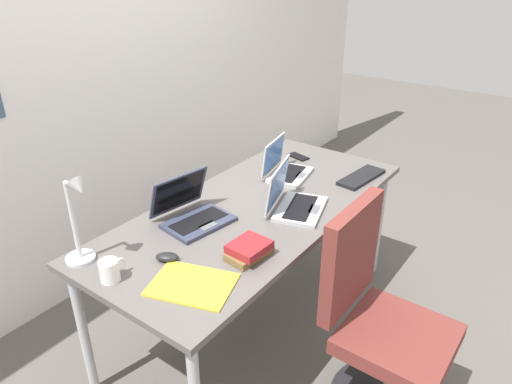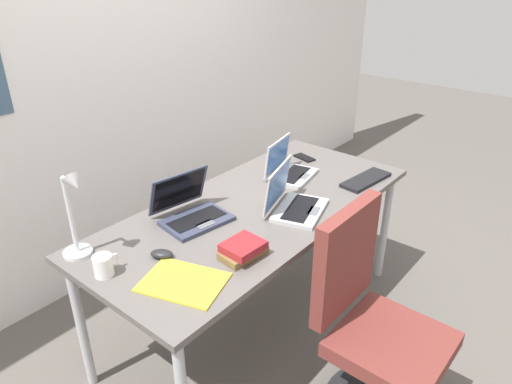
# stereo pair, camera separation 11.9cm
# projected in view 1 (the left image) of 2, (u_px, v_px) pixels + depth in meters

# --- Properties ---
(ground_plane) EXTENTS (12.00, 12.00, 0.00)m
(ground_plane) POSITION_uv_depth(u_px,v_px,m) (256.00, 320.00, 2.69)
(ground_plane) COLOR #56514C
(wall_back) EXTENTS (6.00, 0.13, 2.60)m
(wall_back) POSITION_uv_depth(u_px,v_px,m) (100.00, 66.00, 2.68)
(wall_back) COLOR silver
(wall_back) RESTS_ON ground_plane
(desk) EXTENTS (1.80, 0.80, 0.74)m
(desk) POSITION_uv_depth(u_px,v_px,m) (256.00, 216.00, 2.38)
(desk) COLOR #595451
(desk) RESTS_ON ground_plane
(desk_lamp) EXTENTS (0.12, 0.18, 0.40)m
(desk_lamp) POSITION_uv_depth(u_px,v_px,m) (78.00, 221.00, 1.84)
(desk_lamp) COLOR silver
(desk_lamp) RESTS_ON desk
(laptop_back_right) EXTENTS (0.34, 0.33, 0.22)m
(laptop_back_right) POSITION_uv_depth(u_px,v_px,m) (192.00, 213.00, 2.21)
(laptop_back_right) COLOR #33384C
(laptop_back_right) RESTS_ON desk
(laptop_back_left) EXTENTS (0.32, 0.27, 0.21)m
(laptop_back_left) POSITION_uv_depth(u_px,v_px,m) (285.00, 169.00, 2.67)
(laptop_back_left) COLOR #B7BABC
(laptop_back_left) RESTS_ON desk
(laptop_center) EXTENTS (0.37, 0.33, 0.23)m
(laptop_center) POSITION_uv_depth(u_px,v_px,m) (293.00, 201.00, 2.31)
(laptop_center) COLOR #B7BABC
(laptop_center) RESTS_ON desk
(external_keyboard) EXTENTS (0.34, 0.16, 0.02)m
(external_keyboard) POSITION_uv_depth(u_px,v_px,m) (361.00, 177.00, 2.64)
(external_keyboard) COLOR black
(external_keyboard) RESTS_ON desk
(computer_mouse) EXTENTS (0.10, 0.11, 0.03)m
(computer_mouse) POSITION_uv_depth(u_px,v_px,m) (167.00, 257.00, 1.93)
(computer_mouse) COLOR black
(computer_mouse) RESTS_ON desk
(cell_phone) EXTENTS (0.09, 0.15, 0.01)m
(cell_phone) POSITION_uv_depth(u_px,v_px,m) (298.00, 157.00, 2.92)
(cell_phone) COLOR black
(cell_phone) RESTS_ON desk
(book_stack) EXTENTS (0.20, 0.15, 0.07)m
(book_stack) POSITION_uv_depth(u_px,v_px,m) (249.00, 250.00, 1.95)
(book_stack) COLOR brown
(book_stack) RESTS_ON desk
(paper_folder_back_left) EXTENTS (0.32, 0.37, 0.01)m
(paper_folder_back_left) POSITION_uv_depth(u_px,v_px,m) (192.00, 285.00, 1.79)
(paper_folder_back_left) COLOR gold
(paper_folder_back_left) RESTS_ON desk
(coffee_mug) EXTENTS (0.11, 0.08, 0.09)m
(coffee_mug) POSITION_uv_depth(u_px,v_px,m) (110.00, 271.00, 1.81)
(coffee_mug) COLOR white
(coffee_mug) RESTS_ON desk
(office_chair) EXTENTS (0.52, 0.54, 0.97)m
(office_chair) POSITION_uv_depth(u_px,v_px,m) (379.00, 334.00, 2.04)
(office_chair) COLOR black
(office_chair) RESTS_ON ground_plane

